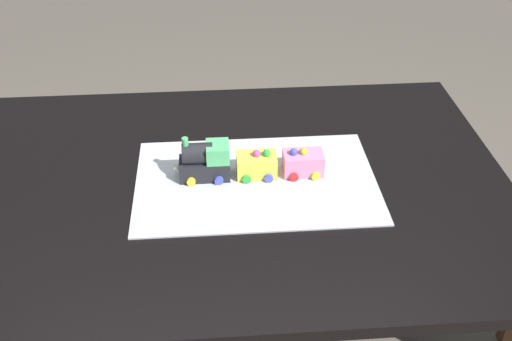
{
  "coord_description": "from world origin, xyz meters",
  "views": [
    {
      "loc": [
        -0.04,
        -1.28,
        1.65
      ],
      "look_at": [
        0.06,
        -0.01,
        0.77
      ],
      "focal_mm": 43.8,
      "sensor_mm": 36.0,
      "label": 1
    }
  ],
  "objects_px": {
    "dining_table": "(232,214)",
    "cake_car_tanker_bubblegum": "(303,163)",
    "cake_locomotive": "(205,161)",
    "cake_car_flatbed_lemon": "(257,165)"
  },
  "relations": [
    {
      "from": "dining_table",
      "to": "cake_car_tanker_bubblegum",
      "type": "distance_m",
      "value": 0.23
    },
    {
      "from": "cake_locomotive",
      "to": "cake_car_tanker_bubblegum",
      "type": "height_order",
      "value": "cake_locomotive"
    },
    {
      "from": "dining_table",
      "to": "cake_car_tanker_bubblegum",
      "type": "height_order",
      "value": "cake_car_tanker_bubblegum"
    },
    {
      "from": "cake_car_flatbed_lemon",
      "to": "dining_table",
      "type": "bearing_deg",
      "value": -164.88
    },
    {
      "from": "dining_table",
      "to": "cake_car_tanker_bubblegum",
      "type": "bearing_deg",
      "value": 5.51
    },
    {
      "from": "cake_car_flatbed_lemon",
      "to": "cake_car_tanker_bubblegum",
      "type": "relative_size",
      "value": 1.0
    },
    {
      "from": "dining_table",
      "to": "cake_car_flatbed_lemon",
      "type": "bearing_deg",
      "value": 15.12
    },
    {
      "from": "dining_table",
      "to": "cake_locomotive",
      "type": "relative_size",
      "value": 10.0
    },
    {
      "from": "cake_locomotive",
      "to": "cake_car_tanker_bubblegum",
      "type": "distance_m",
      "value": 0.25
    },
    {
      "from": "cake_locomotive",
      "to": "cake_car_tanker_bubblegum",
      "type": "xyz_separation_m",
      "value": [
        0.25,
        0.0,
        -0.02
      ]
    }
  ]
}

